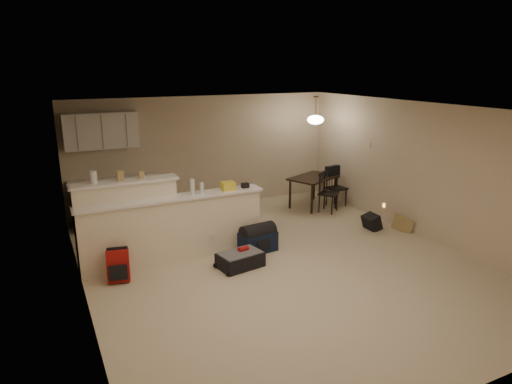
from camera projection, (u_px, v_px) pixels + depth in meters
room at (281, 190)px, 7.15m from camera, size 7.00×7.02×2.50m
breakfast_bar at (157, 226)px, 7.42m from camera, size 3.08×0.58×1.39m
upper_cabinets at (101, 131)px, 8.91m from camera, size 1.40×0.34×0.70m
kitchen_counter at (118, 202)px, 9.27m from camera, size 1.80×0.60×0.90m
thermostat at (369, 145)px, 9.69m from camera, size 0.02×0.12×0.12m
jar at (94, 177)px, 6.93m from camera, size 0.10×0.10×0.20m
cereal_box at (121, 176)px, 7.10m from camera, size 0.10×0.07×0.16m
small_box at (141, 175)px, 7.25m from camera, size 0.08×0.06×0.12m
bottle_a at (192, 187)px, 7.44m from camera, size 0.07×0.07×0.26m
bottle_b at (202, 188)px, 7.52m from camera, size 0.06×0.06×0.18m
bag_lump at (228, 186)px, 7.72m from camera, size 0.22×0.18×0.14m
pouch at (245, 186)px, 7.87m from camera, size 0.12×0.10×0.08m
dining_table at (313, 180)px, 10.35m from camera, size 1.31×1.11×0.69m
pendant_lamp at (316, 119)px, 9.98m from camera, size 0.36×0.36×0.62m
dining_chair_near at (329, 192)px, 9.99m from camera, size 0.53×0.53×0.89m
dining_chair_far at (337, 187)px, 10.41m from camera, size 0.44×0.42×0.90m
suitcase at (240, 260)px, 7.32m from camera, size 0.76×0.56×0.23m
red_backpack at (118, 266)px, 6.81m from camera, size 0.36×0.26×0.48m
navy_duffel at (258, 242)px, 7.92m from camera, size 0.67×0.41×0.34m
black_daypack at (372, 222)px, 8.99m from camera, size 0.25×0.34×0.29m
cardboard_sheet at (403, 224)px, 8.85m from camera, size 0.17×0.38×0.31m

